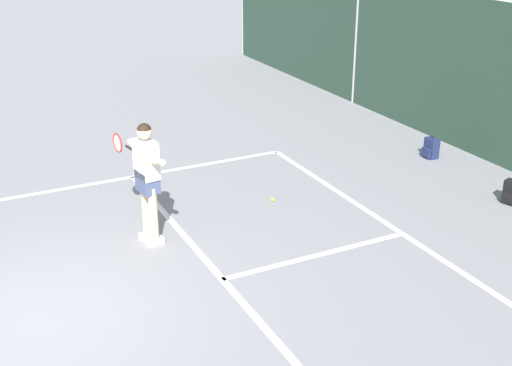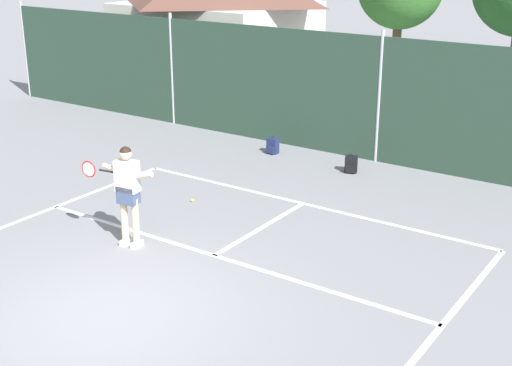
% 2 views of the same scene
% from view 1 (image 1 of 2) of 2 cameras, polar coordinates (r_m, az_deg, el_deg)
% --- Properties ---
extents(ground_plane, '(120.00, 120.00, 0.00)m').
position_cam_1_polar(ground_plane, '(8.64, -18.39, -11.56)').
color(ground_plane, gray).
extents(court_markings, '(8.30, 11.10, 0.01)m').
position_cam_1_polar(court_markings, '(8.70, -14.15, -10.70)').
color(court_markings, white).
rests_on(court_markings, ground).
extents(tennis_player, '(1.41, 0.40, 1.85)m').
position_cam_1_polar(tennis_player, '(9.78, -9.30, 0.89)').
color(tennis_player, silver).
rests_on(tennis_player, ground).
extents(tennis_ball, '(0.07, 0.07, 0.07)m').
position_cam_1_polar(tennis_ball, '(11.40, 1.42, -1.42)').
color(tennis_ball, '#CCE033').
rests_on(tennis_ball, ground).
extents(backpack_navy, '(0.28, 0.25, 0.46)m').
position_cam_1_polar(backpack_navy, '(13.76, 14.65, 2.86)').
color(backpack_navy, navy).
rests_on(backpack_navy, ground).
extents(backpack_black, '(0.32, 0.31, 0.46)m').
position_cam_1_polar(backpack_black, '(12.08, 20.95, -0.77)').
color(backpack_black, black).
rests_on(backpack_black, ground).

